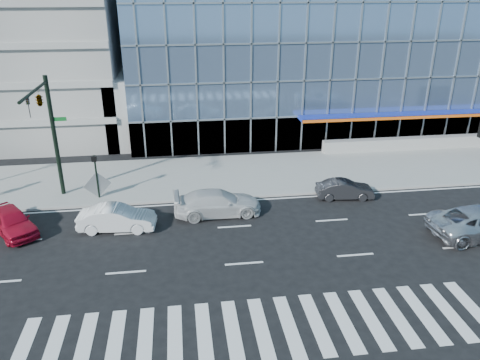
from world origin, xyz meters
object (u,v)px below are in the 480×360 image
object	(u,v)px
ped_signal_post	(96,170)
white_suv	(218,203)
tilted_panel	(97,185)
red_sedan	(11,221)
dark_sedan	(345,189)
traffic_signal	(44,113)
white_sedan	(117,218)

from	to	relation	value
ped_signal_post	white_suv	bearing A→B (deg)	-22.57
ped_signal_post	tilted_panel	xyz separation A→B (m)	(-0.03, 0.06, -1.07)
red_sedan	white_suv	bearing A→B (deg)	-32.86
ped_signal_post	dark_sedan	xyz separation A→B (m)	(16.33, -1.94, -1.51)
ped_signal_post	dark_sedan	bearing A→B (deg)	-6.78
ped_signal_post	dark_sedan	distance (m)	16.52
traffic_signal	white_suv	bearing A→B (deg)	-15.46
dark_sedan	white_sedan	bearing A→B (deg)	105.16
traffic_signal	tilted_panel	world-z (taller)	traffic_signal
traffic_signal	white_sedan	distance (m)	7.90
white_sedan	tilted_panel	bearing A→B (deg)	26.46
white_sedan	dark_sedan	world-z (taller)	white_sedan
white_sedan	white_suv	bearing A→B (deg)	-73.74
white_sedan	tilted_panel	size ratio (longest dim) A/B	3.43
white_suv	dark_sedan	xyz separation A→B (m)	(8.68, 1.24, -0.16)
white_sedan	tilted_panel	xyz separation A→B (m)	(-1.69, 4.39, 0.34)
red_sedan	tilted_panel	size ratio (longest dim) A/B	3.39
white_suv	dark_sedan	distance (m)	8.77
white_suv	dark_sedan	bearing A→B (deg)	-84.04
traffic_signal	ped_signal_post	bearing A→B (deg)	8.52
dark_sedan	tilted_panel	bearing A→B (deg)	88.95
dark_sedan	red_sedan	distance (m)	20.77
white_suv	white_sedan	size ratio (longest dim) A/B	1.22
red_sedan	tilted_panel	bearing A→B (deg)	6.25
traffic_signal	ped_signal_post	size ratio (longest dim) A/B	2.67
white_sedan	red_sedan	bearing A→B (deg)	91.21
dark_sedan	red_sedan	bearing A→B (deg)	101.30
ped_signal_post	white_suv	size ratio (longest dim) A/B	0.55
dark_sedan	tilted_panel	size ratio (longest dim) A/B	2.93
red_sedan	white_sedan	bearing A→B (deg)	-40.44
white_sedan	red_sedan	distance (m)	6.02
white_sedan	dark_sedan	distance (m)	14.87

